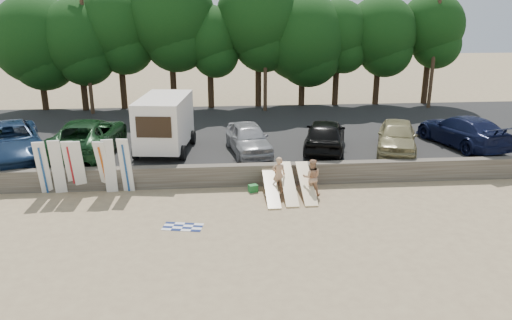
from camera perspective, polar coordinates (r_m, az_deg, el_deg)
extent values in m
plane|color=tan|center=(20.48, -0.05, -5.80)|extent=(120.00, 120.00, 0.00)
cube|color=#6B6356|center=(23.08, -0.66, -1.68)|extent=(44.00, 0.50, 1.00)
cube|color=#282828|center=(30.28, -1.68, 2.79)|extent=(44.00, 14.50, 0.70)
cylinder|color=#382616|center=(38.71, -23.15, 7.72)|extent=(0.44, 0.44, 3.30)
sphere|color=#1A4112|center=(38.36, -23.75, 12.45)|extent=(6.15, 6.15, 6.15)
cylinder|color=#382616|center=(37.56, -19.09, 7.95)|extent=(0.44, 0.44, 3.37)
sphere|color=#1A4112|center=(37.19, -19.61, 12.94)|extent=(5.44, 5.44, 5.44)
cylinder|color=#382616|center=(37.30, -15.00, 8.73)|extent=(0.44, 0.44, 3.97)
sphere|color=#1A4112|center=(36.92, -15.49, 14.67)|extent=(5.45, 5.45, 5.45)
cylinder|color=#382616|center=(36.81, -9.46, 9.28)|extent=(0.44, 0.44, 4.36)
sphere|color=#1A4112|center=(36.44, -9.81, 15.91)|extent=(6.26, 6.26, 6.26)
cylinder|color=#382616|center=(36.57, -5.20, 8.62)|extent=(0.44, 0.44, 3.39)
sphere|color=#1A4112|center=(36.19, -5.35, 13.81)|extent=(4.42, 4.42, 4.42)
cylinder|color=#382616|center=(36.84, 0.27, 9.41)|extent=(0.44, 0.44, 4.21)
sphere|color=#1A4112|center=(36.46, 0.28, 15.83)|extent=(6.04, 6.04, 6.04)
cylinder|color=#382616|center=(37.32, 5.26, 8.76)|extent=(0.44, 0.44, 3.33)
sphere|color=#1A4112|center=(36.95, 5.41, 13.74)|extent=(6.29, 6.29, 6.29)
cylinder|color=#382616|center=(37.82, 9.11, 8.94)|extent=(0.44, 0.44, 3.59)
sphere|color=#1A4112|center=(37.45, 9.37, 14.25)|extent=(4.57, 4.57, 4.57)
cylinder|color=#382616|center=(38.68, 13.63, 8.83)|extent=(0.44, 0.44, 3.55)
sphere|color=#1A4112|center=(38.32, 14.01, 13.95)|extent=(5.24, 5.24, 5.24)
cylinder|color=#382616|center=(39.99, 18.85, 8.89)|extent=(0.44, 0.44, 3.87)
sphere|color=#1A4112|center=(39.64, 19.41, 14.29)|extent=(4.70, 4.70, 4.70)
cylinder|color=#473321|center=(35.84, -18.83, 12.11)|extent=(0.26, 0.26, 9.00)
cylinder|color=#473321|center=(35.01, 1.09, 12.91)|extent=(0.26, 0.26, 9.00)
cylinder|color=#473321|center=(38.14, 19.77, 12.31)|extent=(0.26, 0.26, 9.00)
cube|color=white|center=(25.98, -10.42, 4.43)|extent=(2.79, 4.71, 2.45)
cube|color=black|center=(23.80, -11.63, 3.68)|extent=(1.67, 0.26, 1.00)
cylinder|color=black|center=(25.24, -13.57, 0.88)|extent=(0.32, 0.76, 0.74)
cylinder|color=black|center=(24.69, -8.34, 0.83)|extent=(0.32, 0.76, 0.74)
cylinder|color=black|center=(27.92, -11.97, 2.63)|extent=(0.32, 0.76, 0.74)
cylinder|color=black|center=(27.43, -7.23, 2.60)|extent=(0.32, 0.76, 0.74)
imported|color=#152A4B|center=(27.46, -26.32, 1.96)|extent=(5.14, 6.88, 1.74)
imported|color=#123318|center=(26.77, -18.69, 2.59)|extent=(3.22, 6.59, 1.80)
imported|color=#98989D|center=(25.51, -0.88, 2.52)|extent=(2.48, 4.75, 1.54)
imported|color=black|center=(26.07, 7.90, 2.86)|extent=(3.23, 5.33, 1.70)
imported|color=#978D60|center=(26.73, 15.81, 2.63)|extent=(3.39, 5.11, 1.62)
imported|color=black|center=(28.93, 22.51, 3.11)|extent=(3.63, 6.09, 1.65)
cube|color=white|center=(23.51, -23.17, -0.85)|extent=(0.58, 0.78, 2.53)
cube|color=white|center=(23.32, -21.74, -0.77)|extent=(0.57, 0.65, 2.56)
cube|color=white|center=(23.26, -20.35, -0.71)|extent=(0.55, 0.82, 2.51)
cube|color=white|center=(23.13, -19.65, -0.74)|extent=(0.54, 0.81, 2.51)
cube|color=white|center=(22.85, -17.03, -0.72)|extent=(0.61, 0.91, 2.49)
cube|color=white|center=(22.70, -16.39, -0.69)|extent=(0.56, 0.60, 2.57)
cube|color=white|center=(22.61, -14.67, -0.62)|extent=(0.57, 0.61, 2.56)
cube|color=#FBD99E|center=(21.72, 1.73, -3.13)|extent=(0.56, 2.90, 0.89)
cube|color=#FBD99E|center=(21.86, 3.71, -2.69)|extent=(0.56, 2.83, 1.12)
cube|color=#FBD99E|center=(22.02, 5.76, -2.64)|extent=(0.56, 2.84, 1.09)
imported|color=tan|center=(22.09, 2.60, -1.71)|extent=(0.62, 0.42, 1.66)
imported|color=tan|center=(21.93, 6.38, -1.97)|extent=(0.86, 0.70, 1.65)
cube|color=#227D34|center=(22.38, -0.34, -3.25)|extent=(0.45, 0.40, 0.32)
cube|color=#C16616|center=(22.46, 1.54, -3.31)|extent=(0.35, 0.32, 0.22)
plane|color=white|center=(19.28, -8.37, -7.56)|extent=(1.76, 1.76, 0.00)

